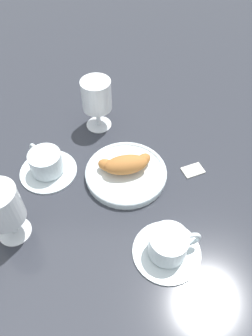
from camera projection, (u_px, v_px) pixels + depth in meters
ground_plane at (114, 182)px, 0.74m from camera, size 2.20×2.20×0.00m
pastry_plate at (126, 173)px, 0.75m from camera, size 0.19×0.19×0.02m
croissant_large at (126, 164)px, 0.73m from camera, size 0.13×0.08×0.04m
coffee_cup_near at (46, 164)px, 0.74m from camera, size 0.14×0.14×0.06m
coffee_cup_far at (168, 246)px, 0.61m from camera, size 0.14×0.14×0.06m
juice_glass_left at (2, 207)px, 0.59m from camera, size 0.08×0.08×0.14m
juice_glass_right at (97, 97)px, 0.80m from camera, size 0.08×0.08×0.14m
sugar_packet at (193, 170)px, 0.76m from camera, size 0.06×0.05×0.01m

